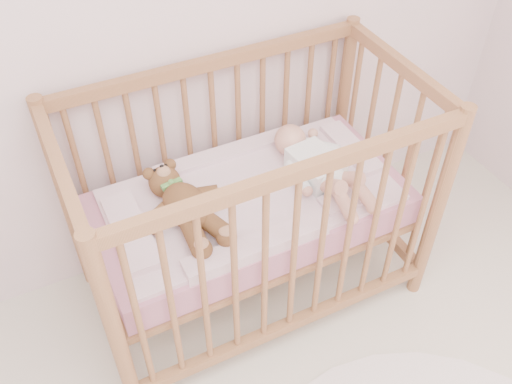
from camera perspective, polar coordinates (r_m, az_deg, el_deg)
crib at (r=2.27m, az=-0.56°, el=-1.41°), size 1.36×0.76×1.00m
mattress at (r=2.28m, az=-0.56°, el=-1.67°), size 1.22×0.62×0.13m
blanket at (r=2.23m, az=-0.57°, el=-0.32°), size 1.10×0.58×0.06m
baby at (r=2.27m, az=5.98°, el=2.89°), size 0.35×0.62×0.14m
teddy_bear at (r=2.09m, az=-7.00°, el=-1.25°), size 0.42×0.54×0.14m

